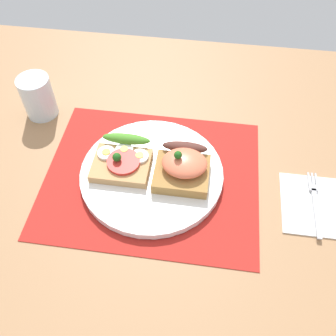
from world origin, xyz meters
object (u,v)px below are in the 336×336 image
at_px(plate, 152,174).
at_px(sandwich_egg_tomato, 123,158).
at_px(fork, 315,202).
at_px(sandwich_salmon, 183,168).
at_px(napkin, 316,205).
at_px(drinking_glass, 38,97).

xyz_separation_m(plate, sandwich_egg_tomato, (-0.05, 0.01, 0.02)).
bearing_deg(plate, fork, -3.81).
xyz_separation_m(sandwich_egg_tomato, fork, (0.35, -0.03, -0.02)).
distance_m(sandwich_salmon, napkin, 0.24).
distance_m(sandwich_egg_tomato, drinking_glass, 0.24).
relative_size(sandwich_salmon, drinking_glass, 1.12).
xyz_separation_m(napkin, fork, (-0.00, 0.00, 0.00)).
relative_size(sandwich_egg_tomato, sandwich_salmon, 1.04).
xyz_separation_m(sandwich_salmon, fork, (0.23, -0.02, -0.03)).
bearing_deg(sandwich_salmon, fork, -4.40).
relative_size(sandwich_egg_tomato, drinking_glass, 1.17).
xyz_separation_m(sandwich_egg_tomato, napkin, (0.35, -0.04, -0.03)).
relative_size(sandwich_salmon, napkin, 0.79).
relative_size(plate, napkin, 2.07).
bearing_deg(fork, sandwich_salmon, 175.60).
xyz_separation_m(sandwich_egg_tomato, sandwich_salmon, (0.11, -0.01, 0.01)).
bearing_deg(fork, plate, 176.19).
height_order(sandwich_egg_tomato, sandwich_salmon, sandwich_salmon).
xyz_separation_m(plate, sandwich_salmon, (0.06, -0.00, 0.03)).
xyz_separation_m(sandwich_egg_tomato, drinking_glass, (-0.20, 0.12, 0.01)).
relative_size(plate, drinking_glass, 2.96).
height_order(sandwich_salmon, fork, sandwich_salmon).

